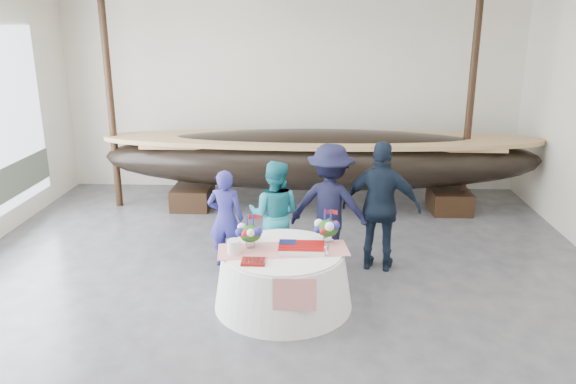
{
  "coord_description": "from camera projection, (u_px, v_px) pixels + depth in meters",
  "views": [
    {
      "loc": [
        0.51,
        -6.44,
        3.69
      ],
      "look_at": [
        0.13,
        1.78,
        1.16
      ],
      "focal_mm": 35.0,
      "sensor_mm": 36.0,
      "label": 1
    }
  ],
  "objects": [
    {
      "name": "floor",
      "position": [
        272.0,
        318.0,
        7.25
      ],
      "size": [
        10.0,
        12.0,
        0.01
      ],
      "primitive_type": "cube",
      "color": "#3D3D42",
      "rests_on": "ground"
    },
    {
      "name": "wall_back",
      "position": [
        291.0,
        88.0,
        12.32
      ],
      "size": [
        10.0,
        0.02,
        4.5
      ],
      "primitive_type": "cube",
      "color": "silver",
      "rests_on": "ground"
    },
    {
      "name": "longboat_display",
      "position": [
        320.0,
        159.0,
        11.18
      ],
      "size": [
        8.7,
        1.74,
        1.63
      ],
      "color": "black",
      "rests_on": "ground"
    },
    {
      "name": "banquet_table",
      "position": [
        283.0,
        277.0,
        7.5
      ],
      "size": [
        1.85,
        1.85,
        0.79
      ],
      "color": "white",
      "rests_on": "ground"
    },
    {
      "name": "tabletop_items",
      "position": [
        285.0,
        236.0,
        7.45
      ],
      "size": [
        1.77,
        1.0,
        0.4
      ],
      "color": "red",
      "rests_on": "banquet_table"
    },
    {
      "name": "guest_woman_blue",
      "position": [
        226.0,
        218.0,
        8.62
      ],
      "size": [
        0.59,
        0.41,
        1.54
      ],
      "primitive_type": "imported",
      "rotation": [
        0.0,
        0.0,
        3.06
      ],
      "color": "navy",
      "rests_on": "ground"
    },
    {
      "name": "guest_woman_teal",
      "position": [
        275.0,
        215.0,
        8.57
      ],
      "size": [
        0.9,
        0.75,
        1.69
      ],
      "primitive_type": "imported",
      "rotation": [
        0.0,
        0.0,
        3.0
      ],
      "color": "teal",
      "rests_on": "ground"
    },
    {
      "name": "guest_man_left",
      "position": [
        330.0,
        206.0,
        8.55
      ],
      "size": [
        1.38,
        0.98,
        1.94
      ],
      "primitive_type": "imported",
      "rotation": [
        0.0,
        0.0,
        2.92
      ],
      "color": "black",
      "rests_on": "ground"
    },
    {
      "name": "guest_man_right",
      "position": [
        381.0,
        207.0,
        8.43
      ],
      "size": [
        1.25,
        0.75,
        2.0
      ],
      "primitive_type": "imported",
      "rotation": [
        0.0,
        0.0,
        2.91
      ],
      "color": "black",
      "rests_on": "ground"
    }
  ]
}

